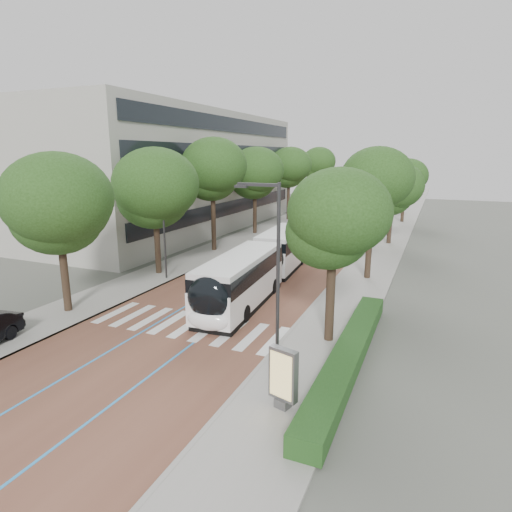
# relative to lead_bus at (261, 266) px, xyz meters

# --- Properties ---
(ground) EXTENTS (160.00, 160.00, 0.00)m
(ground) POSITION_rel_lead_bus_xyz_m (-1.26, -8.70, -1.63)
(ground) COLOR #51544C
(ground) RESTS_ON ground
(road) EXTENTS (11.00, 140.00, 0.02)m
(road) POSITION_rel_lead_bus_xyz_m (-1.26, 31.30, -1.62)
(road) COLOR brown
(road) RESTS_ON ground
(sidewalk_left) EXTENTS (4.00, 140.00, 0.12)m
(sidewalk_left) POSITION_rel_lead_bus_xyz_m (-8.76, 31.30, -1.57)
(sidewalk_left) COLOR #9A9691
(sidewalk_left) RESTS_ON ground
(sidewalk_right) EXTENTS (4.00, 140.00, 0.12)m
(sidewalk_right) POSITION_rel_lead_bus_xyz_m (6.24, 31.30, -1.57)
(sidewalk_right) COLOR #9A9691
(sidewalk_right) RESTS_ON ground
(kerb_left) EXTENTS (0.20, 140.00, 0.14)m
(kerb_left) POSITION_rel_lead_bus_xyz_m (-6.86, 31.30, -1.57)
(kerb_left) COLOR gray
(kerb_left) RESTS_ON ground
(kerb_right) EXTENTS (0.20, 140.00, 0.14)m
(kerb_right) POSITION_rel_lead_bus_xyz_m (4.34, 31.30, -1.57)
(kerb_right) COLOR gray
(kerb_right) RESTS_ON ground
(zebra_crossing) EXTENTS (10.55, 3.60, 0.01)m
(zebra_crossing) POSITION_rel_lead_bus_xyz_m (-1.06, -7.70, -1.60)
(zebra_crossing) COLOR silver
(zebra_crossing) RESTS_ON ground
(lane_line_left) EXTENTS (0.12, 126.00, 0.01)m
(lane_line_left) POSITION_rel_lead_bus_xyz_m (-2.86, 31.30, -1.60)
(lane_line_left) COLOR #2A89D5
(lane_line_left) RESTS_ON road
(lane_line_right) EXTENTS (0.12, 126.00, 0.01)m
(lane_line_right) POSITION_rel_lead_bus_xyz_m (0.34, 31.30, -1.60)
(lane_line_right) COLOR #2A89D5
(lane_line_right) RESTS_ON road
(office_building) EXTENTS (18.11, 40.00, 14.00)m
(office_building) POSITION_rel_lead_bus_xyz_m (-20.73, 19.30, 5.37)
(office_building) COLOR #A6A49A
(office_building) RESTS_ON ground
(hedge) EXTENTS (1.20, 14.00, 0.80)m
(hedge) POSITION_rel_lead_bus_xyz_m (7.84, -8.70, -1.11)
(hedge) COLOR #1A4116
(hedge) RESTS_ON sidewalk_right
(streetlight_near) EXTENTS (1.82, 0.20, 8.00)m
(streetlight_near) POSITION_rel_lead_bus_xyz_m (5.36, -11.70, 3.19)
(streetlight_near) COLOR #303032
(streetlight_near) RESTS_ON sidewalk_right
(streetlight_far) EXTENTS (1.82, 0.20, 8.00)m
(streetlight_far) POSITION_rel_lead_bus_xyz_m (5.36, 13.30, 3.19)
(streetlight_far) COLOR #303032
(streetlight_far) RESTS_ON sidewalk_right
(lamp_post_left) EXTENTS (0.14, 0.14, 8.00)m
(lamp_post_left) POSITION_rel_lead_bus_xyz_m (-7.36, -0.70, 2.49)
(lamp_post_left) COLOR #303032
(lamp_post_left) RESTS_ON sidewalk_left
(trees_left) EXTENTS (6.38, 60.83, 10.11)m
(trees_left) POSITION_rel_lead_bus_xyz_m (-8.76, 14.72, 5.20)
(trees_left) COLOR black
(trees_left) RESTS_ON ground
(trees_right) EXTENTS (5.59, 47.06, 9.10)m
(trees_right) POSITION_rel_lead_bus_xyz_m (6.44, 15.16, 4.34)
(trees_right) COLOR black
(trees_right) RESTS_ON ground
(lead_bus) EXTENTS (3.75, 18.52, 3.20)m
(lead_bus) POSITION_rel_lead_bus_xyz_m (0.00, 0.00, 0.00)
(lead_bus) COLOR black
(lead_bus) RESTS_ON ground
(bus_queued_0) EXTENTS (2.84, 12.46, 3.20)m
(bus_queued_0) POSITION_rel_lead_bus_xyz_m (0.64, 16.11, -0.00)
(bus_queued_0) COLOR white
(bus_queued_0) RESTS_ON ground
(bus_queued_1) EXTENTS (2.98, 12.48, 3.20)m
(bus_queued_1) POSITION_rel_lead_bus_xyz_m (0.39, 28.75, -0.00)
(bus_queued_1) COLOR white
(bus_queued_1) RESTS_ON ground
(bus_queued_2) EXTENTS (3.00, 12.49, 3.20)m
(bus_queued_2) POSITION_rel_lead_bus_xyz_m (0.70, 41.44, -0.00)
(bus_queued_2) COLOR white
(bus_queued_2) RESTS_ON ground
(bus_queued_3) EXTENTS (3.12, 12.51, 3.20)m
(bus_queued_3) POSITION_rel_lead_bus_xyz_m (0.94, 55.04, -0.00)
(bus_queued_3) COLOR white
(bus_queued_3) RESTS_ON ground
(ad_panel) EXTENTS (1.15, 0.60, 2.31)m
(ad_panel) POSITION_rel_lead_bus_xyz_m (6.32, -13.16, -0.30)
(ad_panel) COLOR #59595B
(ad_panel) RESTS_ON sidewalk_right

